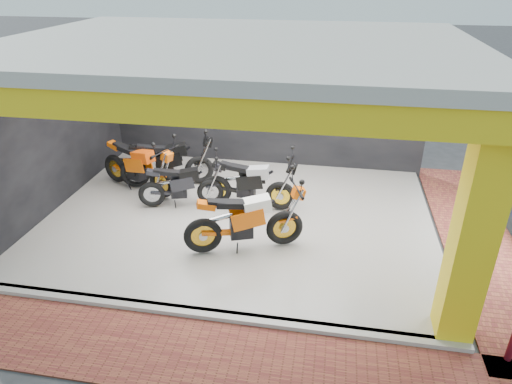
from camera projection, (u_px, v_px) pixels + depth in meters
ground at (215, 276)px, 7.96m from camera, size 80.00×80.00×0.00m
showroom_floor at (239, 218)px, 9.70m from camera, size 8.00×6.00×0.10m
showroom_ceiling at (236, 45)px, 8.11m from camera, size 8.40×6.40×0.20m
back_wall at (263, 101)px, 11.67m from camera, size 8.20×0.20×3.50m
left_wall at (47, 131)px, 9.58m from camera, size 0.20×6.20×3.50m
corner_column at (475, 233)px, 5.93m from camera, size 0.50×0.50×3.50m
header_beam_front at (184, 108)px, 5.60m from camera, size 8.40×0.30×0.40m
header_beam_right at (470, 70)px, 7.62m from camera, size 0.30×6.40×0.40m
floor_kerb at (198, 313)px, 7.04m from camera, size 8.00×0.20×0.10m
paver_front at (182, 353)px, 6.37m from camera, size 9.00×1.40×0.03m
paver_right at (478, 241)px, 8.96m from camera, size 1.40×7.00×0.03m
moto_hero at (285, 212)px, 8.35m from camera, size 2.50×1.64×1.43m
moto_row_a at (281, 182)px, 9.60m from camera, size 2.22×0.91×1.33m
moto_row_b at (210, 180)px, 9.86m from camera, size 2.07×1.21×1.19m
moto_row_c at (160, 169)px, 10.12m from camera, size 2.46×1.67×1.41m
moto_row_d at (199, 157)px, 10.78m from camera, size 2.46×1.53×1.41m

